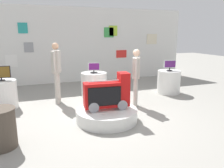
{
  "coord_description": "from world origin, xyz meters",
  "views": [
    {
      "loc": [
        -1.75,
        -4.92,
        2.04
      ],
      "look_at": [
        0.05,
        0.06,
        0.82
      ],
      "focal_mm": 35.29,
      "sensor_mm": 36.0,
      "label": 1
    }
  ],
  "objects_px": {
    "display_pedestal_right_rear": "(94,85)",
    "shopper_browsing_rear": "(136,74)",
    "novelty_firetruck_tv": "(107,95)",
    "side_table_round": "(0,128)",
    "tv_on_center_rear": "(170,65)",
    "tv_on_right_rear": "(94,68)",
    "main_display_pedestal": "(107,115)",
    "tv_on_left_rear": "(1,73)",
    "display_pedestal_center_rear": "(169,82)",
    "shopper_browsing_near_truck": "(56,68)",
    "display_pedestal_left_rear": "(3,95)"
  },
  "relations": [
    {
      "from": "shopper_browsing_near_truck",
      "to": "tv_on_right_rear",
      "type": "bearing_deg",
      "value": 14.95
    },
    {
      "from": "display_pedestal_left_rear",
      "to": "shopper_browsing_rear",
      "type": "relative_size",
      "value": 0.49
    },
    {
      "from": "tv_on_center_rear",
      "to": "shopper_browsing_near_truck",
      "type": "xyz_separation_m",
      "value": [
        -3.78,
        0.15,
        0.06
      ]
    },
    {
      "from": "display_pedestal_right_rear",
      "to": "side_table_round",
      "type": "xyz_separation_m",
      "value": [
        -2.5,
        -2.72,
        -0.02
      ]
    },
    {
      "from": "display_pedestal_right_rear",
      "to": "shopper_browsing_rear",
      "type": "height_order",
      "value": "shopper_browsing_rear"
    },
    {
      "from": "tv_on_center_rear",
      "to": "tv_on_right_rear",
      "type": "bearing_deg",
      "value": 169.47
    },
    {
      "from": "main_display_pedestal",
      "to": "display_pedestal_left_rear",
      "type": "bearing_deg",
      "value": 142.98
    },
    {
      "from": "display_pedestal_right_rear",
      "to": "tv_on_right_rear",
      "type": "bearing_deg",
      "value": -80.15
    },
    {
      "from": "tv_on_left_rear",
      "to": "novelty_firetruck_tv",
      "type": "bearing_deg",
      "value": -36.85
    },
    {
      "from": "novelty_firetruck_tv",
      "to": "tv_on_left_rear",
      "type": "height_order",
      "value": "tv_on_left_rear"
    },
    {
      "from": "tv_on_right_rear",
      "to": "display_pedestal_center_rear",
      "type": "bearing_deg",
      "value": -10.45
    },
    {
      "from": "tv_on_right_rear",
      "to": "display_pedestal_left_rear",
      "type": "bearing_deg",
      "value": -172.89
    },
    {
      "from": "display_pedestal_center_rear",
      "to": "main_display_pedestal",
      "type": "bearing_deg",
      "value": -149.49
    },
    {
      "from": "main_display_pedestal",
      "to": "shopper_browsing_rear",
      "type": "relative_size",
      "value": 0.9
    },
    {
      "from": "side_table_round",
      "to": "display_pedestal_left_rear",
      "type": "bearing_deg",
      "value": 94.54
    },
    {
      "from": "display_pedestal_left_rear",
      "to": "side_table_round",
      "type": "height_order",
      "value": "display_pedestal_left_rear"
    },
    {
      "from": "display_pedestal_center_rear",
      "to": "display_pedestal_left_rear",
      "type": "bearing_deg",
      "value": 178.5
    },
    {
      "from": "display_pedestal_right_rear",
      "to": "shopper_browsing_rear",
      "type": "xyz_separation_m",
      "value": [
        0.83,
        -1.41,
        0.56
      ]
    },
    {
      "from": "display_pedestal_right_rear",
      "to": "shopper_browsing_near_truck",
      "type": "relative_size",
      "value": 0.47
    },
    {
      "from": "display_pedestal_left_rear",
      "to": "tv_on_right_rear",
      "type": "height_order",
      "value": "tv_on_right_rear"
    },
    {
      "from": "shopper_browsing_rear",
      "to": "shopper_browsing_near_truck",
      "type": "bearing_deg",
      "value": 152.04
    },
    {
      "from": "novelty_firetruck_tv",
      "to": "display_pedestal_right_rear",
      "type": "relative_size",
      "value": 1.29
    },
    {
      "from": "display_pedestal_right_rear",
      "to": "side_table_round",
      "type": "distance_m",
      "value": 3.69
    },
    {
      "from": "tv_on_center_rear",
      "to": "tv_on_left_rear",
      "type": "bearing_deg",
      "value": 178.5
    },
    {
      "from": "display_pedestal_left_rear",
      "to": "display_pedestal_right_rear",
      "type": "distance_m",
      "value": 2.71
    },
    {
      "from": "display_pedestal_center_rear",
      "to": "side_table_round",
      "type": "distance_m",
      "value": 5.54
    },
    {
      "from": "tv_on_center_rear",
      "to": "shopper_browsing_rear",
      "type": "relative_size",
      "value": 0.26
    },
    {
      "from": "tv_on_center_rear",
      "to": "display_pedestal_right_rear",
      "type": "relative_size",
      "value": 0.51
    },
    {
      "from": "display_pedestal_left_rear",
      "to": "shopper_browsing_near_truck",
      "type": "distance_m",
      "value": 1.61
    },
    {
      "from": "display_pedestal_center_rear",
      "to": "shopper_browsing_rear",
      "type": "bearing_deg",
      "value": -151.57
    },
    {
      "from": "tv_on_center_rear",
      "to": "shopper_browsing_rear",
      "type": "xyz_separation_m",
      "value": [
        -1.73,
        -0.93,
        -0.04
      ]
    },
    {
      "from": "shopper_browsing_near_truck",
      "to": "shopper_browsing_rear",
      "type": "bearing_deg",
      "value": -27.96
    },
    {
      "from": "display_pedestal_center_rear",
      "to": "display_pedestal_right_rear",
      "type": "xyz_separation_m",
      "value": [
        -2.57,
        0.48,
        0.0
      ]
    },
    {
      "from": "display_pedestal_center_rear",
      "to": "tv_on_right_rear",
      "type": "height_order",
      "value": "tv_on_right_rear"
    },
    {
      "from": "display_pedestal_center_rear",
      "to": "side_table_round",
      "type": "height_order",
      "value": "display_pedestal_center_rear"
    },
    {
      "from": "tv_on_left_rear",
      "to": "display_pedestal_center_rear",
      "type": "height_order",
      "value": "tv_on_left_rear"
    },
    {
      "from": "novelty_firetruck_tv",
      "to": "display_pedestal_left_rear",
      "type": "distance_m",
      "value": 3.05
    },
    {
      "from": "side_table_round",
      "to": "tv_on_center_rear",
      "type": "bearing_deg",
      "value": 23.81
    },
    {
      "from": "novelty_firetruck_tv",
      "to": "tv_on_left_rear",
      "type": "xyz_separation_m",
      "value": [
        -2.43,
        1.82,
        0.37
      ]
    },
    {
      "from": "display_pedestal_right_rear",
      "to": "shopper_browsing_rear",
      "type": "bearing_deg",
      "value": -59.49
    },
    {
      "from": "display_pedestal_center_rear",
      "to": "display_pedestal_right_rear",
      "type": "height_order",
      "value": "same"
    },
    {
      "from": "tv_on_left_rear",
      "to": "display_pedestal_center_rear",
      "type": "xyz_separation_m",
      "value": [
        5.25,
        -0.13,
        -0.61
      ]
    },
    {
      "from": "side_table_round",
      "to": "shopper_browsing_rear",
      "type": "relative_size",
      "value": 0.46
    },
    {
      "from": "novelty_firetruck_tv",
      "to": "side_table_round",
      "type": "distance_m",
      "value": 2.32
    },
    {
      "from": "novelty_firetruck_tv",
      "to": "display_pedestal_left_rear",
      "type": "xyz_separation_m",
      "value": [
        -2.43,
        1.82,
        -0.24
      ]
    },
    {
      "from": "main_display_pedestal",
      "to": "novelty_firetruck_tv",
      "type": "xyz_separation_m",
      "value": [
        0.02,
        -0.01,
        0.49
      ]
    },
    {
      "from": "display_pedestal_left_rear",
      "to": "tv_on_right_rear",
      "type": "bearing_deg",
      "value": 7.11
    },
    {
      "from": "shopper_browsing_near_truck",
      "to": "shopper_browsing_rear",
      "type": "height_order",
      "value": "shopper_browsing_near_truck"
    },
    {
      "from": "tv_on_left_rear",
      "to": "shopper_browsing_near_truck",
      "type": "height_order",
      "value": "shopper_browsing_near_truck"
    },
    {
      "from": "tv_on_left_rear",
      "to": "display_pedestal_right_rear",
      "type": "distance_m",
      "value": 2.78
    }
  ]
}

